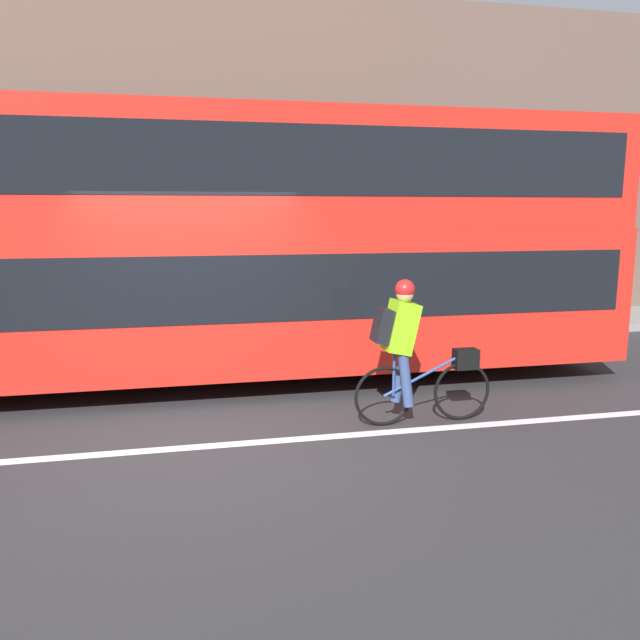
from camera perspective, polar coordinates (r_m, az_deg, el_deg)
ground_plane at (r=6.41m, az=-11.28°, el=-11.17°), size 80.00×80.00×0.00m
road_center_line at (r=6.36m, az=-11.27°, el=-11.31°), size 50.00×0.14×0.01m
sidewalk_curb at (r=11.40m, az=-11.78°, el=-1.46°), size 60.00×1.97×0.14m
building_facade at (r=12.35m, az=-12.36°, el=13.83°), size 60.00×0.30×6.34m
bus at (r=8.45m, az=-13.48°, el=7.41°), size 11.94×2.58×3.51m
cyclist_on_bike at (r=6.73m, az=8.22°, el=-2.45°), size 1.56×0.32×1.58m
trash_bin at (r=11.22m, az=-11.58°, el=0.89°), size 0.57×0.57×0.83m
street_sign_post at (r=11.18m, az=-18.81°, el=5.33°), size 0.36×0.09×2.39m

